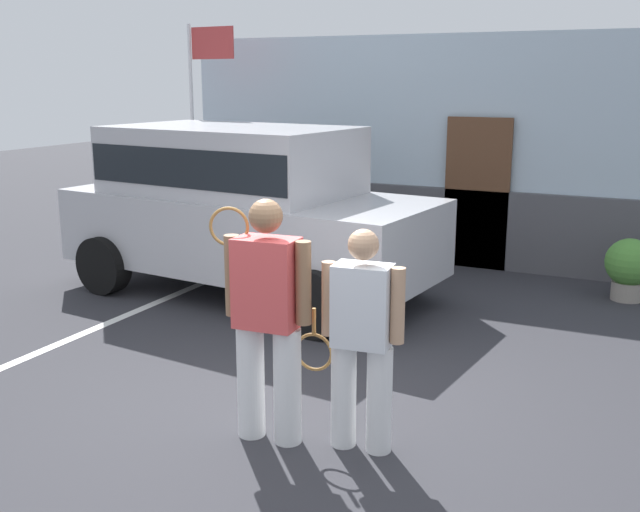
% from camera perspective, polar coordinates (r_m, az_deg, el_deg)
% --- Properties ---
extents(ground_plane, '(40.00, 40.00, 0.00)m').
position_cam_1_polar(ground_plane, '(5.99, -2.53, -12.54)').
color(ground_plane, '#2D2D33').
extents(parking_stripe_0, '(0.12, 4.40, 0.01)m').
position_cam_1_polar(parking_stripe_0, '(8.70, -14.99, -4.58)').
color(parking_stripe_0, silver).
rests_on(parking_stripe_0, ground_plane).
extents(house_frontage, '(8.97, 0.40, 3.22)m').
position_cam_1_polar(house_frontage, '(10.83, 11.83, 7.22)').
color(house_frontage, silver).
rests_on(house_frontage, ground_plane).
extents(parked_suv, '(4.78, 2.56, 2.05)m').
position_cam_1_polar(parked_suv, '(9.23, -5.97, 4.12)').
color(parked_suv, '#B7B7BC').
rests_on(parked_suv, ground_plane).
extents(tennis_player_man, '(0.80, 0.31, 1.80)m').
position_cam_1_polar(tennis_player_man, '(5.41, -4.02, -4.68)').
color(tennis_player_man, white).
rests_on(tennis_player_man, ground_plane).
extents(tennis_player_woman, '(0.87, 0.29, 1.62)m').
position_cam_1_polar(tennis_player_woman, '(5.30, 3.16, -6.26)').
color(tennis_player_woman, white).
rests_on(tennis_player_woman, ground_plane).
extents(potted_plant_by_porch, '(0.57, 0.57, 0.75)m').
position_cam_1_polar(potted_plant_by_porch, '(9.72, 22.45, -0.72)').
color(potted_plant_by_porch, gray).
rests_on(potted_plant_by_porch, ground_plane).
extents(flag_pole, '(0.80, 0.09, 3.38)m').
position_cam_1_polar(flag_pole, '(11.41, -9.00, 11.73)').
color(flag_pole, silver).
rests_on(flag_pole, ground_plane).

